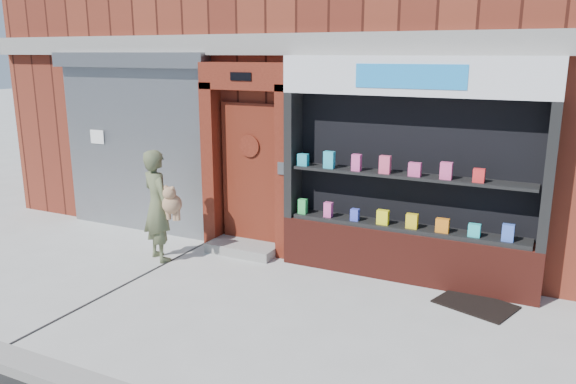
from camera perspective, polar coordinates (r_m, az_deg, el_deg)
The scene contains 7 objects.
ground at distance 7.14m, azimuth -6.29°, elevation -11.27°, with size 80.00×80.00×0.00m, color #9E9E99.
building at distance 11.98m, azimuth 9.49°, elevation 18.41°, with size 12.00×8.16×8.00m.
shutter_bay at distance 9.91m, azimuth -15.35°, elevation 5.85°, with size 3.10×0.30×3.04m.
red_door_bay at distance 8.59m, azimuth -4.15°, elevation 3.35°, with size 1.52×0.58×2.90m.
pharmacy_bay at distance 7.63m, azimuth 12.10°, elevation 1.08°, with size 3.50×0.41×3.00m.
woman at distance 8.50m, azimuth -13.01°, elevation -1.32°, with size 0.81×0.63×1.67m.
doormat at distance 7.44m, azimuth 18.51°, elevation -10.76°, with size 0.89×0.62×0.02m, color black.
Camera 1 is at (3.52, -5.42, 3.03)m, focal length 35.00 mm.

